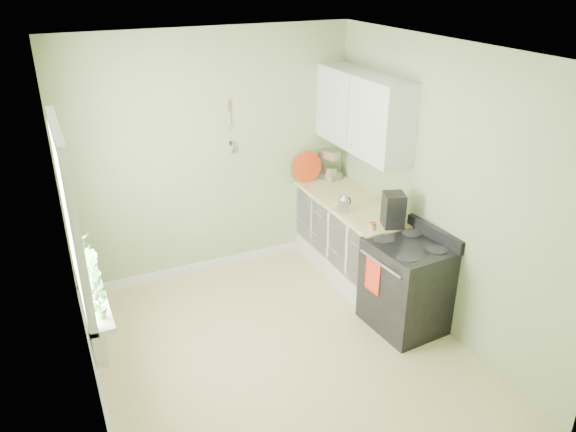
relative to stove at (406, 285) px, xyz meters
name	(u,v)px	position (x,y,z in m)	size (l,w,h in m)	color
floor	(282,355)	(-1.28, 0.07, -0.46)	(3.20, 3.60, 0.02)	tan
ceiling	(280,50)	(-1.28, 0.07, 2.26)	(3.20, 3.60, 0.02)	white
wall_back	(213,156)	(-1.28, 1.88, 0.90)	(3.20, 0.02, 2.70)	#A5B87D
wall_left	(74,262)	(-2.89, 0.07, 0.90)	(0.02, 3.60, 2.70)	#A5B87D
wall_right	(440,190)	(0.33, 0.07, 0.90)	(0.02, 3.60, 2.70)	#A5B87D
base_cabinets	(351,240)	(0.02, 1.07, -0.02)	(0.60, 1.60, 0.87)	white
countertop	(352,203)	(0.01, 1.07, 0.44)	(0.64, 1.60, 0.04)	beige
upper_cabinets	(363,112)	(0.15, 1.17, 1.40)	(0.35, 1.40, 0.80)	white
window	(69,219)	(-2.86, 0.37, 1.10)	(0.06, 1.14, 1.44)	white
window_sill	(93,294)	(-2.79, 0.37, 0.43)	(0.18, 1.14, 0.04)	white
radiator	(96,333)	(-2.82, 0.32, 0.10)	(0.12, 0.50, 0.35)	white
wall_utensils	(231,136)	(-1.08, 1.85, 1.11)	(0.02, 0.14, 0.58)	beige
stove	(406,285)	(0.00, 0.00, 0.00)	(0.69, 0.77, 1.01)	black
stand_mixer	(327,165)	(0.10, 1.81, 0.62)	(0.29, 0.36, 0.39)	#B2B2B7
kettle	(343,204)	(-0.23, 0.85, 0.55)	(0.19, 0.11, 0.19)	silver
coffee_maker	(393,211)	(0.05, 0.37, 0.62)	(0.25, 0.26, 0.34)	black
red_tray	(307,167)	(-0.17, 1.79, 0.64)	(0.37, 0.37, 0.02)	#B7340F
jar	(373,226)	(-0.18, 0.37, 0.50)	(0.07, 0.07, 0.07)	#B1A090
plant_a	(98,302)	(-2.78, -0.03, 0.60)	(0.16, 0.11, 0.30)	#4B8238
plant_b	(90,271)	(-2.78, 0.42, 0.62)	(0.19, 0.15, 0.33)	#4B8238
plant_c	(84,250)	(-2.78, 0.82, 0.61)	(0.18, 0.18, 0.31)	#4B8238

